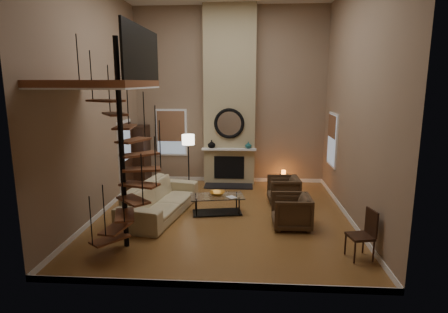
# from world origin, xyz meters

# --- Properties ---
(ground) EXTENTS (6.00, 6.50, 0.01)m
(ground) POSITION_xyz_m (0.00, 0.00, -0.01)
(ground) COLOR #A16D34
(ground) RESTS_ON ground
(back_wall) EXTENTS (6.00, 0.02, 5.50)m
(back_wall) POSITION_xyz_m (0.00, 3.25, 2.75)
(back_wall) COLOR #8D745B
(back_wall) RESTS_ON ground
(front_wall) EXTENTS (6.00, 0.02, 5.50)m
(front_wall) POSITION_xyz_m (0.00, -3.25, 2.75)
(front_wall) COLOR #8D745B
(front_wall) RESTS_ON ground
(left_wall) EXTENTS (0.02, 6.50, 5.50)m
(left_wall) POSITION_xyz_m (-3.00, 0.00, 2.75)
(left_wall) COLOR #8D745B
(left_wall) RESTS_ON ground
(right_wall) EXTENTS (0.02, 6.50, 5.50)m
(right_wall) POSITION_xyz_m (3.00, 0.00, 2.75)
(right_wall) COLOR #8D745B
(right_wall) RESTS_ON ground
(baseboard_back) EXTENTS (6.00, 0.02, 0.12)m
(baseboard_back) POSITION_xyz_m (0.00, 3.24, 0.06)
(baseboard_back) COLOR white
(baseboard_back) RESTS_ON ground
(baseboard_front) EXTENTS (6.00, 0.02, 0.12)m
(baseboard_front) POSITION_xyz_m (0.00, -3.24, 0.06)
(baseboard_front) COLOR white
(baseboard_front) RESTS_ON ground
(baseboard_left) EXTENTS (0.02, 6.50, 0.12)m
(baseboard_left) POSITION_xyz_m (-2.99, 0.00, 0.06)
(baseboard_left) COLOR white
(baseboard_left) RESTS_ON ground
(baseboard_right) EXTENTS (0.02, 6.50, 0.12)m
(baseboard_right) POSITION_xyz_m (2.99, 0.00, 0.06)
(baseboard_right) COLOR white
(baseboard_right) RESTS_ON ground
(chimney_breast) EXTENTS (1.60, 0.38, 5.50)m
(chimney_breast) POSITION_xyz_m (0.00, 3.06, 2.75)
(chimney_breast) COLOR tan
(chimney_breast) RESTS_ON ground
(hearth) EXTENTS (1.50, 0.60, 0.04)m
(hearth) POSITION_xyz_m (0.00, 2.57, 0.02)
(hearth) COLOR black
(hearth) RESTS_ON ground
(firebox) EXTENTS (0.95, 0.02, 0.72)m
(firebox) POSITION_xyz_m (0.00, 2.86, 0.55)
(firebox) COLOR black
(firebox) RESTS_ON chimney_breast
(mantel) EXTENTS (1.70, 0.18, 0.06)m
(mantel) POSITION_xyz_m (0.00, 2.78, 1.15)
(mantel) COLOR white
(mantel) RESTS_ON chimney_breast
(mirror_frame) EXTENTS (0.94, 0.10, 0.94)m
(mirror_frame) POSITION_xyz_m (0.00, 2.84, 1.95)
(mirror_frame) COLOR black
(mirror_frame) RESTS_ON chimney_breast
(mirror_disc) EXTENTS (0.80, 0.01, 0.80)m
(mirror_disc) POSITION_xyz_m (0.00, 2.85, 1.95)
(mirror_disc) COLOR white
(mirror_disc) RESTS_ON chimney_breast
(vase_left) EXTENTS (0.24, 0.24, 0.25)m
(vase_left) POSITION_xyz_m (-0.55, 2.82, 1.30)
(vase_left) COLOR black
(vase_left) RESTS_ON mantel
(vase_right) EXTENTS (0.20, 0.20, 0.21)m
(vase_right) POSITION_xyz_m (0.60, 2.82, 1.28)
(vase_right) COLOR #175051
(vase_right) RESTS_ON mantel
(window_back) EXTENTS (1.02, 0.06, 1.52)m
(window_back) POSITION_xyz_m (-1.90, 3.22, 1.62)
(window_back) COLOR white
(window_back) RESTS_ON back_wall
(window_right) EXTENTS (0.06, 1.02, 1.52)m
(window_right) POSITION_xyz_m (2.97, 2.00, 1.63)
(window_right) COLOR white
(window_right) RESTS_ON right_wall
(entry_door) EXTENTS (0.10, 1.05, 2.16)m
(entry_door) POSITION_xyz_m (-2.95, 1.80, 1.05)
(entry_door) COLOR white
(entry_door) RESTS_ON ground
(loft) EXTENTS (1.70, 2.20, 1.09)m
(loft) POSITION_xyz_m (-2.04, -1.80, 3.24)
(loft) COLOR brown
(loft) RESTS_ON left_wall
(spiral_stair) EXTENTS (1.47, 1.47, 4.06)m
(spiral_stair) POSITION_xyz_m (-1.78, -1.79, 1.78)
(spiral_stair) COLOR black
(spiral_stair) RESTS_ON ground
(hutch) EXTENTS (0.38, 0.81, 1.81)m
(hutch) POSITION_xyz_m (-2.80, 2.83, 0.95)
(hutch) COLOR black
(hutch) RESTS_ON ground
(sofa) EXTENTS (1.53, 2.85, 0.79)m
(sofa) POSITION_xyz_m (-1.54, -0.01, 0.40)
(sofa) COLOR tan
(sofa) RESTS_ON ground
(armchair_near) EXTENTS (0.88, 0.86, 0.75)m
(armchair_near) POSITION_xyz_m (1.63, 1.09, 0.35)
(armchair_near) COLOR #473321
(armchair_near) RESTS_ON ground
(armchair_far) EXTENTS (0.87, 0.85, 0.78)m
(armchair_far) POSITION_xyz_m (1.66, -0.59, 0.35)
(armchair_far) COLOR #473321
(armchair_far) RESTS_ON ground
(coffee_table) EXTENTS (1.40, 0.88, 0.48)m
(coffee_table) POSITION_xyz_m (-0.16, 0.18, 0.28)
(coffee_table) COLOR silver
(coffee_table) RESTS_ON ground
(bowl) EXTENTS (0.37, 0.37, 0.09)m
(bowl) POSITION_xyz_m (-0.16, 0.23, 0.50)
(bowl) COLOR orange
(bowl) RESTS_ON coffee_table
(book) EXTENTS (0.29, 0.30, 0.02)m
(book) POSITION_xyz_m (0.19, 0.03, 0.46)
(book) COLOR gray
(book) RESTS_ON coffee_table
(floor_lamp) EXTENTS (0.37, 0.37, 1.70)m
(floor_lamp) POSITION_xyz_m (-1.17, 2.10, 1.41)
(floor_lamp) COLOR black
(floor_lamp) RESTS_ON ground
(accent_lamp) EXTENTS (0.13, 0.13, 0.48)m
(accent_lamp) POSITION_xyz_m (1.72, 2.84, 0.25)
(accent_lamp) COLOR orange
(accent_lamp) RESTS_ON ground
(side_chair) EXTENTS (0.50, 0.48, 0.92)m
(side_chair) POSITION_xyz_m (2.74, -2.04, 0.53)
(side_chair) COLOR black
(side_chair) RESTS_ON ground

